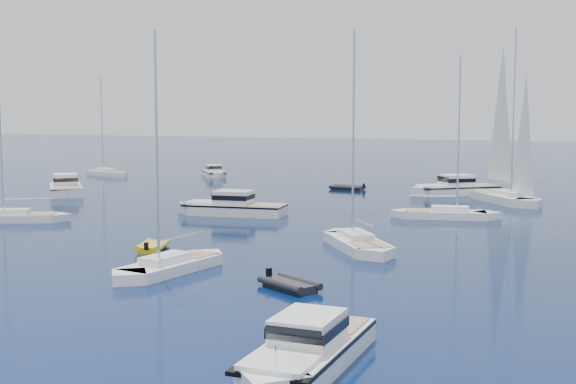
# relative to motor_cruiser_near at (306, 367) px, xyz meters

# --- Properties ---
(ground) EXTENTS (400.00, 400.00, 0.00)m
(ground) POSITION_rel_motor_cruiser_near_xyz_m (-12.87, 10.92, 0.00)
(ground) COLOR navy
(ground) RESTS_ON ground
(motor_cruiser_near) EXTENTS (2.73, 8.66, 2.27)m
(motor_cruiser_near) POSITION_rel_motor_cruiser_near_xyz_m (0.00, 0.00, 0.00)
(motor_cruiser_near) COLOR white
(motor_cruiser_near) RESTS_ON ground
(motor_cruiser_centre) EXTENTS (10.22, 4.11, 2.61)m
(motor_cruiser_centre) POSITION_rel_motor_cruiser_near_xyz_m (-18.89, 33.13, 0.00)
(motor_cruiser_centre) COLOR silver
(motor_cruiser_centre) RESTS_ON ground
(motor_cruiser_far_l) EXTENTS (8.98, 9.93, 2.70)m
(motor_cruiser_far_l) POSITION_rel_motor_cruiser_near_xyz_m (-42.10, 41.45, 0.00)
(motor_cruiser_far_l) COLOR white
(motor_cruiser_far_l) RESTS_ON ground
(motor_cruiser_distant) EXTENTS (9.98, 8.74, 2.68)m
(motor_cruiser_distant) POSITION_rel_motor_cruiser_near_xyz_m (-4.25, 55.29, 0.00)
(motor_cruiser_distant) COLOR white
(motor_cruiser_distant) RESTS_ON ground
(motor_cruiser_horizon) EXTENTS (6.42, 7.26, 1.96)m
(motor_cruiser_horizon) POSITION_rel_motor_cruiser_near_xyz_m (-37.73, 66.55, 0.00)
(motor_cruiser_horizon) COLOR white
(motor_cruiser_horizon) RESTS_ON ground
(sailboat_fore) EXTENTS (3.83, 9.20, 13.14)m
(sailboat_fore) POSITION_rel_motor_cruiser_near_xyz_m (-12.04, 11.60, 0.00)
(sailboat_fore) COLOR white
(sailboat_fore) RESTS_ON ground
(sailboat_mid_r) EXTENTS (7.59, 9.29, 14.13)m
(sailboat_mid_r) POSITION_rel_motor_cruiser_near_xyz_m (-4.72, 21.92, 0.00)
(sailboat_mid_r) COLOR white
(sailboat_mid_r) RESTS_ON ground
(sailboat_mid_l) EXTENTS (9.05, 5.90, 13.10)m
(sailboat_mid_l) POSITION_rel_motor_cruiser_near_xyz_m (-32.86, 23.46, 0.00)
(sailboat_mid_l) COLOR silver
(sailboat_mid_l) RESTS_ON ground
(sailboat_centre) EXTENTS (9.43, 4.20, 13.43)m
(sailboat_centre) POSITION_rel_motor_cruiser_near_xyz_m (-2.06, 37.66, 0.00)
(sailboat_centre) COLOR white
(sailboat_centre) RESTS_ON ground
(sailboat_sails_r) EXTENTS (9.14, 11.05, 16.87)m
(sailboat_sails_r) POSITION_rel_motor_cruiser_near_xyz_m (1.21, 50.62, 0.00)
(sailboat_sails_r) COLOR white
(sailboat_sails_r) RESTS_ON ground
(sailboat_far_l) EXTENTS (9.38, 5.85, 13.50)m
(sailboat_far_l) POSITION_rel_motor_cruiser_near_xyz_m (-51.46, 62.04, 0.00)
(sailboat_far_l) COLOR silver
(sailboat_far_l) RESTS_ON ground
(tender_yellow) EXTENTS (2.77, 3.68, 0.95)m
(tender_yellow) POSITION_rel_motor_cruiser_near_xyz_m (-16.41, 16.93, 0.00)
(tender_yellow) COLOR yellow
(tender_yellow) RESTS_ON ground
(tender_grey_near) EXTENTS (3.85, 3.32, 0.95)m
(tender_grey_near) POSITION_rel_motor_cruiser_near_xyz_m (-4.69, 10.34, 0.00)
(tender_grey_near) COLOR black
(tender_grey_near) RESTS_ON ground
(tender_grey_far) EXTENTS (4.12, 2.53, 0.95)m
(tender_grey_far) POSITION_rel_motor_cruiser_near_xyz_m (-16.14, 56.56, 0.00)
(tender_grey_far) COLOR black
(tender_grey_far) RESTS_ON ground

